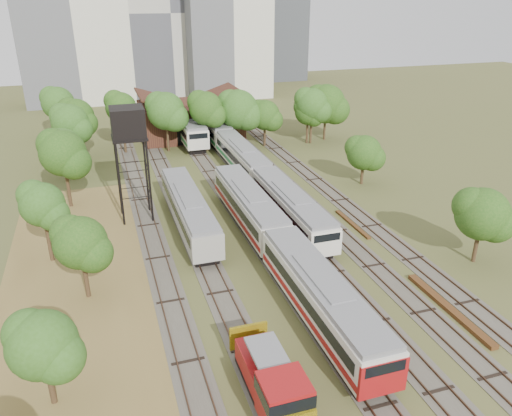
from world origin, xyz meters
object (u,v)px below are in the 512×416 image
object	(u,v)px
water_tower	(128,126)
shunter_locomotive	(273,385)
railcar_red_set	(279,245)
railcar_green_set	(242,158)

from	to	relation	value
water_tower	shunter_locomotive	bearing A→B (deg)	-80.65
railcar_red_set	railcar_green_set	xyz separation A→B (m)	(4.00, 24.78, -0.08)
shunter_locomotive	water_tower	bearing A→B (deg)	99.35
railcar_green_set	shunter_locomotive	world-z (taller)	railcar_green_set
railcar_red_set	railcar_green_set	world-z (taller)	railcar_red_set
railcar_green_set	shunter_locomotive	xyz separation A→B (m)	(-10.00, -40.05, -0.32)
railcar_red_set	shunter_locomotive	world-z (taller)	railcar_red_set
railcar_red_set	shunter_locomotive	bearing A→B (deg)	-111.45
water_tower	railcar_red_set	bearing A→B (deg)	-52.71
railcar_green_set	shunter_locomotive	bearing A→B (deg)	-104.02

